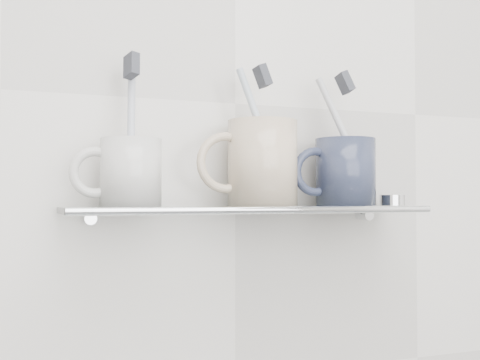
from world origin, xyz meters
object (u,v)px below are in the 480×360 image
mug_center (263,163)px  shelf_glass (251,209)px  mug_left (131,173)px  mug_right (345,172)px

mug_center → shelf_glass: bearing=-170.3°
shelf_glass → mug_left: (-0.16, 0.00, 0.05)m
mug_left → mug_center: size_ratio=0.73×
mug_right → mug_left: bearing=179.0°
mug_left → mug_center: 0.18m
shelf_glass → mug_right: 0.16m
mug_right → shelf_glass: bearing=-179.2°
mug_left → shelf_glass: bearing=-24.5°
mug_left → mug_right: mug_right is taller
mug_left → mug_right: size_ratio=0.89×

